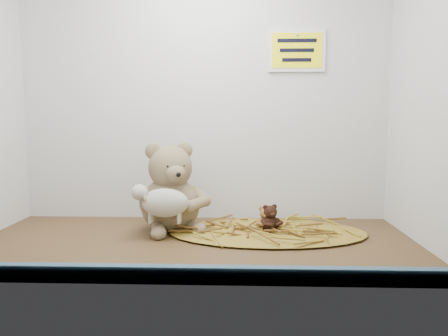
{
  "coord_description": "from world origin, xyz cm",
  "views": [
    {
      "loc": [
        11.89,
        -114.32,
        33.55
      ],
      "look_at": [
        7.62,
        4.14,
        19.91
      ],
      "focal_mm": 35.0,
      "sensor_mm": 36.0,
      "label": 1
    }
  ],
  "objects_px": {
    "toy_lamb": "(165,203)",
    "mini_teddy_tan": "(266,218)",
    "mini_teddy_brown": "(270,217)",
    "main_teddy": "(170,186)"
  },
  "relations": [
    {
      "from": "toy_lamb",
      "to": "mini_teddy_brown",
      "type": "xyz_separation_m",
      "value": [
        0.3,
        0.05,
        -0.05
      ]
    },
    {
      "from": "toy_lamb",
      "to": "mini_teddy_tan",
      "type": "bearing_deg",
      "value": 12.55
    },
    {
      "from": "main_teddy",
      "to": "mini_teddy_brown",
      "type": "distance_m",
      "value": 0.31
    },
    {
      "from": "toy_lamb",
      "to": "mini_teddy_brown",
      "type": "relative_size",
      "value": 2.2
    },
    {
      "from": "main_teddy",
      "to": "mini_teddy_tan",
      "type": "distance_m",
      "value": 0.3
    },
    {
      "from": "mini_teddy_tan",
      "to": "mini_teddy_brown",
      "type": "bearing_deg",
      "value": -44.23
    },
    {
      "from": "mini_teddy_brown",
      "to": "mini_teddy_tan",
      "type": "bearing_deg",
      "value": 115.39
    },
    {
      "from": "toy_lamb",
      "to": "mini_teddy_brown",
      "type": "distance_m",
      "value": 0.3
    },
    {
      "from": "toy_lamb",
      "to": "mini_teddy_tan",
      "type": "height_order",
      "value": "toy_lamb"
    },
    {
      "from": "main_teddy",
      "to": "toy_lamb",
      "type": "xyz_separation_m",
      "value": [
        -0.0,
        -0.09,
        -0.03
      ]
    }
  ]
}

